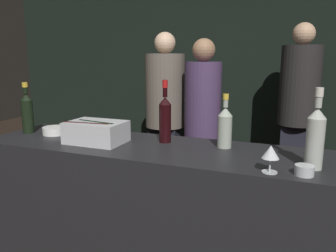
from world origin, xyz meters
The scene contains 13 objects.
wall_back_chalkboard centered at (0.00, 2.61, 1.40)m, with size 6.40×0.06×2.80m.
bar_counter centered at (0.00, 0.29, 0.50)m, with size 2.29×0.58×0.99m.
ice_bin_with_bottles centered at (-0.44, 0.24, 1.06)m, with size 0.35×0.24×0.13m.
bowl_white centered at (-0.82, 0.33, 1.02)m, with size 0.16×0.16×0.05m.
wine_glass centered at (0.59, 0.07, 1.08)m, with size 0.08×0.08×0.12m.
candle_votive centered at (0.73, 0.09, 1.01)m, with size 0.08×0.08×0.05m.
champagne_bottle centered at (-1.02, 0.30, 1.14)m, with size 0.08×0.08×0.35m.
red_wine_bottle_tall centered at (-0.05, 0.40, 1.15)m, with size 0.07×0.07×0.38m.
rose_wine_bottle centered at (0.31, 0.42, 1.12)m, with size 0.08×0.08×0.31m.
white_wine_bottle centered at (0.77, 0.20, 1.15)m, with size 0.08×0.08×0.37m.
person_in_hoodie centered at (0.69, 2.05, 1.02)m, with size 0.38×0.38×1.83m.
person_blond_tee centered at (-0.57, 1.69, 0.97)m, with size 0.40×0.40×1.75m.
person_grey_polo centered at (-0.14, 1.57, 0.94)m, with size 0.34×0.34×1.67m.
Camera 1 is at (0.68, -1.39, 1.49)m, focal length 35.00 mm.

